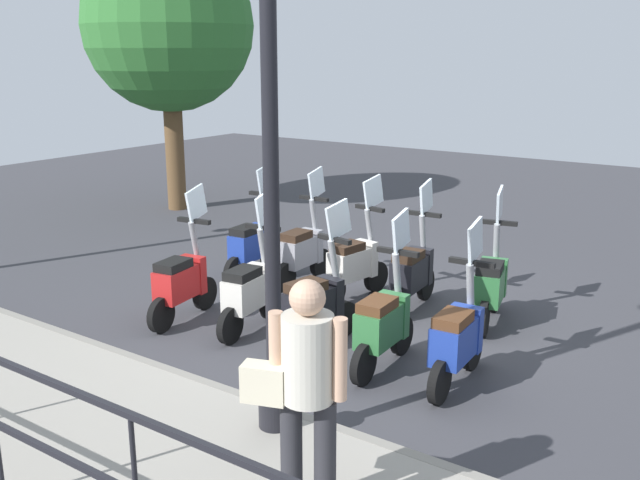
{
  "coord_description": "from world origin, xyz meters",
  "views": [
    {
      "loc": [
        -6.39,
        -4.05,
        3.04
      ],
      "look_at": [
        0.2,
        0.5,
        0.9
      ],
      "focal_mm": 40.0,
      "sensor_mm": 36.0,
      "label": 1
    }
  ],
  "objects_px": {
    "scooter_near_1": "(384,323)",
    "scooter_far_2": "(355,262)",
    "scooter_far_1": "(413,271)",
    "scooter_far_4": "(252,244)",
    "scooter_near_0": "(458,337)",
    "scooter_near_2": "(316,304)",
    "tree_large": "(168,26)",
    "scooter_far_0": "(491,283)",
    "pedestrian_with_bag": "(304,383)",
    "scooter_near_3": "(250,290)",
    "scooter_far_3": "(303,250)",
    "scooter_near_4": "(182,281)",
    "lamp_post_near": "(271,169)"
  },
  "relations": [
    {
      "from": "scooter_near_0",
      "to": "scooter_far_0",
      "type": "distance_m",
      "value": 1.7
    },
    {
      "from": "scooter_near_1",
      "to": "scooter_far_2",
      "type": "distance_m",
      "value": 2.03
    },
    {
      "from": "tree_large",
      "to": "scooter_far_0",
      "type": "bearing_deg",
      "value": -107.59
    },
    {
      "from": "scooter_near_4",
      "to": "scooter_far_4",
      "type": "relative_size",
      "value": 1.0
    },
    {
      "from": "scooter_near_0",
      "to": "scooter_far_2",
      "type": "bearing_deg",
      "value": 50.74
    },
    {
      "from": "tree_large",
      "to": "scooter_far_4",
      "type": "bearing_deg",
      "value": -122.27
    },
    {
      "from": "tree_large",
      "to": "scooter_near_0",
      "type": "xyz_separation_m",
      "value": [
        -4.01,
        -7.74,
        -2.98
      ]
    },
    {
      "from": "scooter_near_3",
      "to": "scooter_far_3",
      "type": "distance_m",
      "value": 1.71
    },
    {
      "from": "pedestrian_with_bag",
      "to": "tree_large",
      "type": "relative_size",
      "value": 0.31
    },
    {
      "from": "tree_large",
      "to": "scooter_far_3",
      "type": "bearing_deg",
      "value": -116.71
    },
    {
      "from": "tree_large",
      "to": "scooter_far_0",
      "type": "relative_size",
      "value": 3.3
    },
    {
      "from": "scooter_far_0",
      "to": "scooter_far_3",
      "type": "bearing_deg",
      "value": 78.45
    },
    {
      "from": "scooter_near_0",
      "to": "scooter_near_2",
      "type": "xyz_separation_m",
      "value": [
        -0.01,
        1.58,
        0.0
      ]
    },
    {
      "from": "pedestrian_with_bag",
      "to": "scooter_far_3",
      "type": "relative_size",
      "value": 1.03
    },
    {
      "from": "scooter_near_0",
      "to": "scooter_far_2",
      "type": "height_order",
      "value": "same"
    },
    {
      "from": "pedestrian_with_bag",
      "to": "scooter_far_1",
      "type": "relative_size",
      "value": 1.03
    },
    {
      "from": "pedestrian_with_bag",
      "to": "scooter_near_4",
      "type": "height_order",
      "value": "pedestrian_with_bag"
    },
    {
      "from": "scooter_near_2",
      "to": "scooter_far_0",
      "type": "height_order",
      "value": "same"
    },
    {
      "from": "tree_large",
      "to": "scooter_far_1",
      "type": "distance_m",
      "value": 7.52
    },
    {
      "from": "tree_large",
      "to": "scooter_near_1",
      "type": "xyz_separation_m",
      "value": [
        -4.08,
        -7.0,
        -2.98
      ]
    },
    {
      "from": "pedestrian_with_bag",
      "to": "scooter_far_1",
      "type": "bearing_deg",
      "value": -0.59
    },
    {
      "from": "scooter_near_2",
      "to": "scooter_far_4",
      "type": "xyz_separation_m",
      "value": [
        1.45,
        2.07,
        0.0
      ]
    },
    {
      "from": "scooter_far_1",
      "to": "scooter_far_3",
      "type": "xyz_separation_m",
      "value": [
        0.01,
        1.64,
        0.0
      ]
    },
    {
      "from": "scooter_far_1",
      "to": "scooter_far_2",
      "type": "distance_m",
      "value": 0.77
    },
    {
      "from": "scooter_near_4",
      "to": "scooter_far_4",
      "type": "xyz_separation_m",
      "value": [
        1.68,
        0.36,
        0.0
      ]
    },
    {
      "from": "scooter_near_4",
      "to": "scooter_far_3",
      "type": "xyz_separation_m",
      "value": [
        1.84,
        -0.37,
        0.0
      ]
    },
    {
      "from": "scooter_far_1",
      "to": "scooter_far_4",
      "type": "xyz_separation_m",
      "value": [
        -0.15,
        2.37,
        0.0
      ]
    },
    {
      "from": "tree_large",
      "to": "scooter_far_1",
      "type": "height_order",
      "value": "tree_large"
    },
    {
      "from": "scooter_near_4",
      "to": "scooter_far_3",
      "type": "bearing_deg",
      "value": -19.7
    },
    {
      "from": "scooter_far_3",
      "to": "scooter_far_1",
      "type": "bearing_deg",
      "value": -91.71
    },
    {
      "from": "scooter_far_1",
      "to": "scooter_far_0",
      "type": "bearing_deg",
      "value": -88.68
    },
    {
      "from": "scooter_far_0",
      "to": "scooter_near_1",
      "type": "bearing_deg",
      "value": 153.59
    },
    {
      "from": "pedestrian_with_bag",
      "to": "scooter_near_1",
      "type": "xyz_separation_m",
      "value": [
        2.46,
        0.83,
        -0.6
      ]
    },
    {
      "from": "lamp_post_near",
      "to": "scooter_near_1",
      "type": "bearing_deg",
      "value": -0.86
    },
    {
      "from": "lamp_post_near",
      "to": "scooter_far_4",
      "type": "xyz_separation_m",
      "value": [
        3.18,
        2.88,
        -1.73
      ]
    },
    {
      "from": "tree_large",
      "to": "scooter_near_4",
      "type": "height_order",
      "value": "tree_large"
    },
    {
      "from": "pedestrian_with_bag",
      "to": "scooter_far_0",
      "type": "xyz_separation_m",
      "value": [
        4.2,
        0.43,
        -0.6
      ]
    },
    {
      "from": "lamp_post_near",
      "to": "scooter_far_3",
      "type": "height_order",
      "value": "lamp_post_near"
    },
    {
      "from": "scooter_near_3",
      "to": "scooter_far_3",
      "type": "height_order",
      "value": "same"
    },
    {
      "from": "tree_large",
      "to": "scooter_near_3",
      "type": "height_order",
      "value": "tree_large"
    },
    {
      "from": "scooter_near_2",
      "to": "scooter_near_4",
      "type": "relative_size",
      "value": 1.0
    },
    {
      "from": "scooter_near_1",
      "to": "tree_large",
      "type": "bearing_deg",
      "value": 56.82
    },
    {
      "from": "pedestrian_with_bag",
      "to": "scooter_far_3",
      "type": "bearing_deg",
      "value": 17.1
    },
    {
      "from": "lamp_post_near",
      "to": "scooter_near_4",
      "type": "relative_size",
      "value": 3.0
    },
    {
      "from": "scooter_near_0",
      "to": "scooter_near_2",
      "type": "bearing_deg",
      "value": 87.3
    },
    {
      "from": "scooter_near_1",
      "to": "scooter_far_4",
      "type": "distance_m",
      "value": 3.27
    },
    {
      "from": "lamp_post_near",
      "to": "scooter_near_2",
      "type": "relative_size",
      "value": 3.0
    },
    {
      "from": "pedestrian_with_bag",
      "to": "scooter_far_1",
      "type": "distance_m",
      "value": 4.37
    },
    {
      "from": "scooter_near_0",
      "to": "scooter_far_2",
      "type": "distance_m",
      "value": 2.53
    },
    {
      "from": "pedestrian_with_bag",
      "to": "scooter_near_0",
      "type": "bearing_deg",
      "value": -16.99
    }
  ]
}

